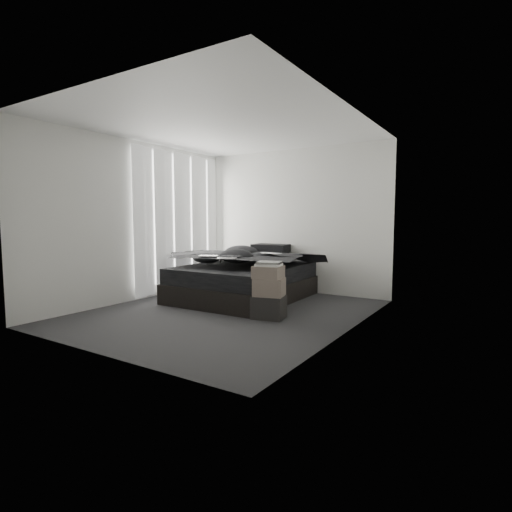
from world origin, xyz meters
The scene contains 25 objects.
floor centered at (0.00, 0.00, 0.00)m, with size 3.60×4.20×0.01m, color #2D2D2F.
ceiling centered at (0.00, 0.00, 2.60)m, with size 3.60×4.20×0.01m, color white.
wall_back centered at (0.00, 2.10, 1.30)m, with size 3.60×0.01×2.60m, color silver.
wall_front centered at (0.00, -2.10, 1.30)m, with size 3.60×0.01×2.60m, color silver.
wall_left centered at (-1.80, 0.00, 1.30)m, with size 0.01×4.20×2.60m, color silver.
wall_right centered at (1.80, 0.00, 1.30)m, with size 0.01×4.20×2.60m, color silver.
window_left centered at (-1.78, 0.90, 1.35)m, with size 0.02×2.00×2.30m, color white.
curtain_left centered at (-1.73, 0.90, 1.28)m, with size 0.06×2.12×2.48m, color white.
bed centered at (-0.37, 1.02, 0.16)m, with size 1.76×2.32×0.32m, color black.
mattress centered at (-0.37, 1.02, 0.44)m, with size 1.69×2.25×0.25m, color black.
duvet centered at (-0.37, 0.96, 0.70)m, with size 1.71×1.98×0.27m, color black.
pillow_lower centered at (-0.44, 1.92, 0.64)m, with size 0.70×0.47×0.16m, color black.
pillow_upper centered at (-0.36, 1.90, 0.79)m, with size 0.65×0.45×0.15m, color black.
laptop centered at (0.06, 1.08, 0.85)m, with size 0.37×0.24×0.03m, color silver.
comic_a centered at (-0.64, 0.40, 0.84)m, with size 0.29×0.19×0.01m, color black.
comic_b centered at (-0.30, 0.57, 0.84)m, with size 0.29×0.19×0.01m, color black.
comic_c centered at (-0.15, 0.24, 0.85)m, with size 0.29×0.19×0.01m, color black.
side_stand centered at (-1.03, 1.24, 0.33)m, with size 0.36×0.36×0.67m, color black.
papers centered at (-1.03, 1.23, 0.67)m, with size 0.26×0.19×0.01m, color white.
floor_books centered at (-1.16, 0.60, 0.07)m, with size 0.14×0.20×0.14m, color black.
box_lower centered at (0.68, 0.04, 0.15)m, with size 0.42×0.33×0.31m, color black.
box_mid centered at (0.69, 0.04, 0.43)m, with size 0.39×0.31×0.24m, color #6B5E55.
box_upper centered at (0.67, 0.04, 0.63)m, with size 0.37×0.30×0.16m, color #6B5E55.
art_book_white centered at (0.68, 0.04, 0.72)m, with size 0.32×0.25×0.03m, color silver.
art_book_snake centered at (0.69, 0.04, 0.75)m, with size 0.31×0.25×0.03m, color silver.
Camera 1 is at (3.37, -4.51, 1.33)m, focal length 28.00 mm.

